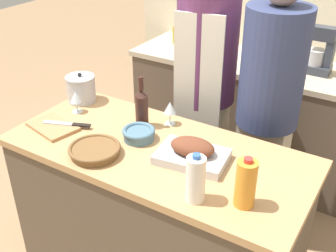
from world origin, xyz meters
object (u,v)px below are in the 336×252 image
at_px(stand_mixer, 320,54).
at_px(condiment_bottle_tall, 274,52).
at_px(wicker_basket, 95,150).
at_px(person_cook_guest, 268,104).
at_px(stock_pot, 81,89).
at_px(wine_glass_left, 76,98).
at_px(cutting_board, 53,127).
at_px(condiment_bottle_extra, 176,34).
at_px(condiment_bottle_short, 287,53).
at_px(milk_jug, 196,179).
at_px(roasting_pan, 192,153).
at_px(wine_glass_right, 170,108).
at_px(juice_jug, 246,183).
at_px(mixing_bowl, 139,134).
at_px(wine_bottle_green, 142,107).
at_px(person_cook_aproned, 205,81).
at_px(knife_chef, 69,124).

bearing_deg(stand_mixer, condiment_bottle_tall, -178.05).
height_order(wicker_basket, person_cook_guest, person_cook_guest).
height_order(stock_pot, wine_glass_left, stock_pot).
relative_size(cutting_board, stand_mixer, 0.92).
bearing_deg(condiment_bottle_tall, condiment_bottle_extra, 176.66).
height_order(condiment_bottle_short, person_cook_guest, person_cook_guest).
height_order(milk_jug, wine_glass_left, milk_jug).
height_order(roasting_pan, stand_mixer, stand_mixer).
bearing_deg(wine_glass_right, juice_jug, -34.51).
xyz_separation_m(cutting_board, stock_pot, (-0.09, 0.34, 0.07)).
xyz_separation_m(mixing_bowl, juice_jug, (0.67, -0.20, 0.07)).
height_order(mixing_bowl, wine_glass_left, wine_glass_left).
height_order(milk_jug, stand_mixer, stand_mixer).
bearing_deg(condiment_bottle_extra, milk_jug, -56.99).
xyz_separation_m(wine_bottle_green, person_cook_aproned, (0.09, 0.58, -0.04)).
height_order(roasting_pan, condiment_bottle_tall, condiment_bottle_tall).
bearing_deg(condiment_bottle_extra, juice_jug, -51.37).
xyz_separation_m(condiment_bottle_tall, person_cook_guest, (0.22, -0.69, -0.06)).
bearing_deg(person_cook_aproned, condiment_bottle_tall, 60.39).
xyz_separation_m(knife_chef, person_cook_guest, (0.86, 0.75, 0.03)).
xyz_separation_m(juice_jug, stand_mixer, (-0.10, 1.55, 0.05)).
bearing_deg(wine_glass_right, wine_glass_left, -163.27).
xyz_separation_m(wicker_basket, juice_jug, (0.77, 0.04, 0.08)).
relative_size(mixing_bowl, condiment_bottle_tall, 0.86).
bearing_deg(wine_bottle_green, stand_mixer, 62.66).
distance_m(roasting_pan, condiment_bottle_short, 1.46).
bearing_deg(roasting_pan, knife_chef, -174.81).
bearing_deg(wicker_basket, wine_bottle_green, 84.79).
bearing_deg(wine_bottle_green, milk_jug, -36.40).
height_order(juice_jug, person_cook_guest, person_cook_guest).
relative_size(juice_jug, condiment_bottle_tall, 1.14).
bearing_deg(person_cook_guest, stand_mixer, 82.07).
relative_size(roasting_pan, wine_glass_right, 2.67).
distance_m(knife_chef, condiment_bottle_short, 1.69).
bearing_deg(wine_bottle_green, mixing_bowl, -62.43).
distance_m(roasting_pan, person_cook_aproned, 0.80).
relative_size(wine_bottle_green, wine_glass_right, 2.14).
bearing_deg(condiment_bottle_extra, wine_bottle_green, -67.05).
xyz_separation_m(juice_jug, knife_chef, (-1.07, 0.10, -0.09)).
xyz_separation_m(wicker_basket, mixing_bowl, (0.10, 0.23, 0.01)).
bearing_deg(wine_glass_left, mixing_bowl, -7.53).
distance_m(wicker_basket, condiment_bottle_extra, 1.70).
bearing_deg(person_cook_guest, knife_chef, -138.61).
bearing_deg(roasting_pan, person_cook_aproned, 112.60).
xyz_separation_m(juice_jug, person_cook_guest, (-0.20, 0.85, -0.06)).
xyz_separation_m(condiment_bottle_short, person_cook_aproned, (-0.30, -0.72, -0.02)).
height_order(milk_jug, condiment_bottle_short, milk_jug).
bearing_deg(condiment_bottle_tall, wine_glass_right, -99.89).
bearing_deg(stock_pot, wicker_basket, -42.73).
bearing_deg(wine_bottle_green, condiment_bottle_extra, 112.95).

